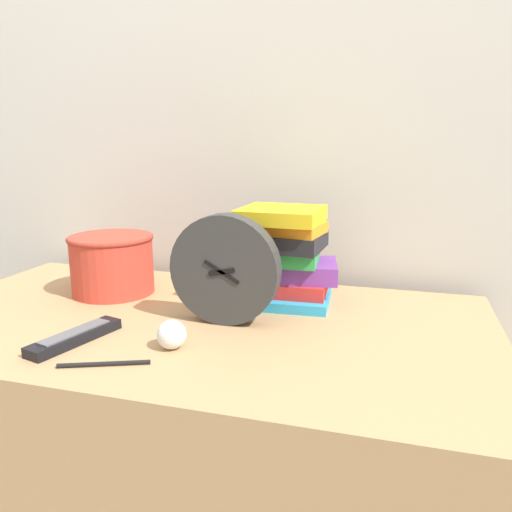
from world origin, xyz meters
TOP-DOWN VIEW (x-y plane):
  - wall_back at (0.00, 0.77)m, footprint 6.00×0.04m
  - desk at (0.00, 0.35)m, footprint 1.29×0.70m
  - desk_clock at (0.08, 0.35)m, footprint 0.23×0.05m
  - book_stack at (0.16, 0.52)m, footprint 0.26×0.20m
  - basket at (-0.27, 0.48)m, footprint 0.21×0.21m
  - tv_remote at (-0.17, 0.17)m, footprint 0.09×0.20m
  - crumpled_paper_ball at (0.02, 0.19)m, footprint 0.06×0.06m
  - pen at (-0.06, 0.09)m, footprint 0.15×0.07m

SIDE VIEW (x-z plane):
  - desk at x=0.00m, z-range 0.00..0.75m
  - pen at x=-0.06m, z-range 0.75..0.76m
  - tv_remote at x=-0.17m, z-range 0.75..0.77m
  - crumpled_paper_ball at x=0.02m, z-range 0.75..0.81m
  - basket at x=-0.27m, z-range 0.76..0.90m
  - book_stack at x=0.16m, z-range 0.75..0.98m
  - desk_clock at x=0.08m, z-range 0.75..0.98m
  - wall_back at x=0.00m, z-range 0.00..2.40m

